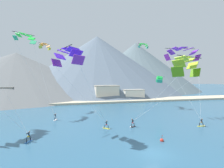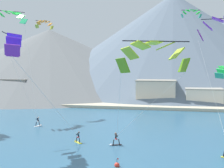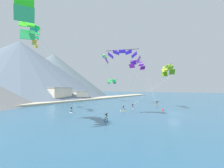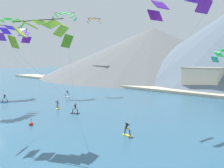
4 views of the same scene
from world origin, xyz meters
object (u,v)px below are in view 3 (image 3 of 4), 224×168
at_px(race_marker_buoy, 163,110).
at_px(parafoil_kite_near_trail, 167,69).
at_px(parafoil_kite_mid_center, 36,31).
at_px(parafoil_kite_distant_low_drift, 35,43).
at_px(parafoil_kite_near_lead, 137,64).
at_px(parafoil_kite_distant_high_outer, 105,56).
at_px(kitesurfer_far_right, 123,109).
at_px(kitesurfer_mid_center, 71,111).
at_px(parafoil_kite_distant_mid_solo, 112,81).
at_px(kitesurfer_near_trail, 133,107).
at_px(kitesurfer_far_left, 106,118).
at_px(kitesurfer_near_lead, 157,104).
at_px(parafoil_kite_far_right, 122,55).
at_px(parafoil_kite_far_left, 26,15).

bearing_deg(race_marker_buoy, parafoil_kite_near_trail, -6.19).
bearing_deg(parafoil_kite_mid_center, parafoil_kite_distant_low_drift, 63.66).
distance_m(parafoil_kite_near_lead, parafoil_kite_distant_high_outer, 14.48).
bearing_deg(kitesurfer_far_right, kitesurfer_mid_center, 136.94).
height_order(parafoil_kite_distant_high_outer, parafoil_kite_distant_mid_solo, parafoil_kite_distant_high_outer).
distance_m(kitesurfer_near_trail, kitesurfer_far_left, 18.36).
xyz_separation_m(kitesurfer_near_lead, parafoil_kite_distant_high_outer, (-3.47, 21.39, 19.39)).
xyz_separation_m(parafoil_kite_mid_center, parafoil_kite_far_right, (9.89, -17.45, -6.09)).
distance_m(kitesurfer_near_trail, parafoil_kite_distant_low_drift, 33.47).
distance_m(kitesurfer_far_left, parafoil_kite_distant_mid_solo, 42.12).
height_order(kitesurfer_mid_center, kitesurfer_far_right, kitesurfer_mid_center).
height_order(parafoil_kite_near_lead, parafoil_kite_far_left, parafoil_kite_far_left).
relative_size(kitesurfer_near_lead, kitesurfer_far_left, 1.00).
distance_m(kitesurfer_far_left, parafoil_kite_far_left, 21.06).
xyz_separation_m(parafoil_kite_distant_high_outer, parafoil_kite_distant_low_drift, (-29.18, 2.22, -1.01)).
bearing_deg(parafoil_kite_distant_low_drift, kitesurfer_mid_center, -72.54).
height_order(parafoil_kite_near_lead, parafoil_kite_distant_low_drift, parafoil_kite_distant_low_drift).
height_order(kitesurfer_near_lead, parafoil_kite_distant_high_outer, parafoil_kite_distant_high_outer).
relative_size(parafoil_kite_near_lead, parafoil_kite_distant_high_outer, 4.17).
bearing_deg(kitesurfer_near_lead, parafoil_kite_far_right, -178.19).
bearing_deg(race_marker_buoy, parafoil_kite_distant_mid_solo, 61.76).
height_order(kitesurfer_near_lead, parafoil_kite_far_left, parafoil_kite_far_left).
height_order(kitesurfer_far_left, kitesurfer_far_right, kitesurfer_far_left).
distance_m(kitesurfer_mid_center, parafoil_kite_distant_high_outer, 33.40).
xyz_separation_m(kitesurfer_far_left, parafoil_kite_far_left, (-11.68, 6.06, 16.44)).
relative_size(parafoil_kite_distant_high_outer, race_marker_buoy, 3.73).
bearing_deg(parafoil_kite_distant_low_drift, kitesurfer_near_trail, -48.11).
height_order(parafoil_kite_distant_mid_solo, race_marker_buoy, parafoil_kite_distant_mid_solo).
distance_m(kitesurfer_near_trail, parafoil_kite_distant_high_outer, 28.85).
xyz_separation_m(parafoil_kite_mid_center, parafoil_kite_far_left, (-7.58, -11.22, -2.53)).
bearing_deg(parafoil_kite_distant_mid_solo, parafoil_kite_mid_center, -172.35).
xyz_separation_m(parafoil_kite_far_right, parafoil_kite_distant_high_outer, (22.75, 22.22, 6.49)).
distance_m(kitesurfer_mid_center, kitesurfer_far_right, 13.50).
relative_size(kitesurfer_near_trail, parafoil_kite_distant_low_drift, 0.46).
relative_size(kitesurfer_near_lead, kitesurfer_mid_center, 0.99).
xyz_separation_m(parafoil_kite_distant_mid_solo, race_marker_buoy, (-14.65, -27.27, -9.33)).
relative_size(parafoil_kite_near_lead, parafoil_kite_distant_mid_solo, 2.74).
xyz_separation_m(kitesurfer_mid_center, kitesurfer_far_right, (9.87, -9.22, -0.06)).
relative_size(kitesurfer_near_trail, kitesurfer_far_left, 0.97).
bearing_deg(kitesurfer_far_right, parafoil_kite_far_right, -149.61).
xyz_separation_m(kitesurfer_mid_center, parafoil_kite_mid_center, (-6.97, 4.16, 19.01)).
xyz_separation_m(kitesurfer_near_lead, race_marker_buoy, (-12.16, -5.47, -0.35)).
xyz_separation_m(parafoil_kite_distant_high_outer, race_marker_buoy, (-8.70, -26.87, -19.74)).
distance_m(parafoil_kite_near_trail, parafoil_kite_distant_mid_solo, 29.84).
height_order(parafoil_kite_far_left, parafoil_kite_far_right, parafoil_kite_far_left).
relative_size(kitesurfer_near_trail, parafoil_kite_distant_mid_solo, 0.30).
height_order(kitesurfer_far_left, race_marker_buoy, kitesurfer_far_left).
distance_m(kitesurfer_near_lead, parafoil_kite_distant_mid_solo, 23.71).
height_order(kitesurfer_far_left, parafoil_kite_far_right, parafoil_kite_far_right).
bearing_deg(kitesurfer_far_left, parafoil_kite_far_left, 152.59).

